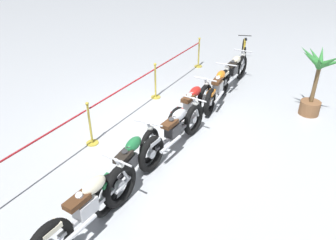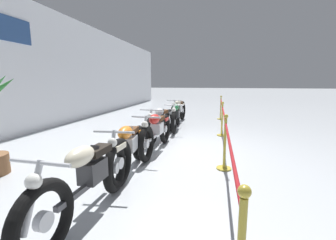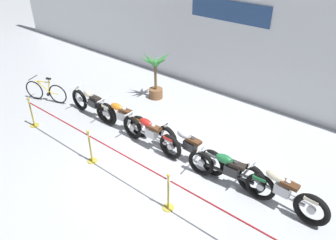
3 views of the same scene
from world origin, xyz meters
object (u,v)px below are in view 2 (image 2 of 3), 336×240
(motorcycle_red_2, at_px, (157,132))
(motorcycle_green_4, at_px, (176,116))
(motorcycle_silver_3, at_px, (161,122))
(stanchion_far_right, at_px, (221,111))
(motorcycle_orange_1, at_px, (129,148))
(stanchion_mid_right, at_px, (222,124))
(stanchion_mid_left, at_px, (225,151))
(stanchion_far_left, at_px, (225,130))
(motorcycle_cream_5, at_px, (179,111))
(motorcycle_cream_0, at_px, (90,178))

(motorcycle_red_2, xyz_separation_m, motorcycle_green_4, (2.63, 0.01, -0.00))
(motorcycle_silver_3, xyz_separation_m, stanchion_far_right, (3.88, -1.75, -0.11))
(motorcycle_orange_1, height_order, stanchion_mid_right, stanchion_mid_right)
(motorcycle_silver_3, bearing_deg, stanchion_far_right, -24.23)
(motorcycle_red_2, xyz_separation_m, stanchion_mid_left, (-0.83, -1.55, -0.12))
(motorcycle_orange_1, relative_size, stanchion_far_left, 0.24)
(motorcycle_orange_1, distance_m, motorcycle_red_2, 1.38)
(motorcycle_orange_1, xyz_separation_m, motorcycle_silver_3, (2.60, 0.04, 0.01))
(motorcycle_green_4, bearing_deg, motorcycle_red_2, -179.72)
(motorcycle_green_4, xyz_separation_m, stanchion_far_left, (-3.31, -1.56, 0.25))
(motorcycle_green_4, bearing_deg, motorcycle_orange_1, 177.99)
(motorcycle_silver_3, height_order, stanchion_far_right, stanchion_far_right)
(stanchion_mid_right, bearing_deg, stanchion_far_left, 180.00)
(motorcycle_orange_1, xyz_separation_m, motorcycle_cream_5, (5.26, -0.02, 0.03))
(motorcycle_cream_5, bearing_deg, stanchion_mid_left, -160.38)
(motorcycle_cream_0, bearing_deg, stanchion_mid_right, -19.56)
(motorcycle_green_4, xyz_separation_m, stanchion_mid_right, (-0.69, -1.56, -0.12))
(stanchion_mid_left, height_order, stanchion_far_right, same)
(stanchion_mid_right, bearing_deg, motorcycle_cream_0, 160.44)
(motorcycle_cream_5, height_order, stanchion_far_left, stanchion_far_left)
(motorcycle_silver_3, xyz_separation_m, stanchion_mid_right, (0.70, -1.75, -0.11))
(motorcycle_red_2, relative_size, motorcycle_silver_3, 0.94)
(stanchion_mid_left, bearing_deg, motorcycle_orange_1, 107.51)
(motorcycle_cream_0, bearing_deg, motorcycle_red_2, -2.17)
(stanchion_mid_left, xyz_separation_m, stanchion_far_right, (5.95, 0.00, 0.00))
(motorcycle_silver_3, bearing_deg, stanchion_mid_right, -68.04)
(stanchion_mid_left, bearing_deg, motorcycle_cream_0, 138.65)
(stanchion_mid_left, bearing_deg, motorcycle_silver_3, 40.20)
(motorcycle_orange_1, relative_size, motorcycle_silver_3, 0.90)
(motorcycle_cream_5, relative_size, stanchion_mid_right, 2.20)
(stanchion_mid_right, distance_m, stanchion_far_right, 3.18)
(motorcycle_cream_0, xyz_separation_m, stanchion_far_right, (7.82, -1.65, -0.12))
(stanchion_far_left, height_order, stanchion_mid_right, same)
(motorcycle_orange_1, height_order, stanchion_far_left, stanchion_far_left)
(motorcycle_cream_5, bearing_deg, motorcycle_cream_0, -179.72)
(motorcycle_orange_1, height_order, motorcycle_red_2, motorcycle_red_2)
(motorcycle_silver_3, bearing_deg, motorcycle_green_4, -7.54)
(motorcycle_cream_0, height_order, motorcycle_red_2, motorcycle_cream_0)
(motorcycle_red_2, distance_m, stanchion_far_left, 1.71)
(stanchion_mid_right, bearing_deg, stanchion_mid_left, 180.00)
(motorcycle_cream_0, height_order, stanchion_far_left, stanchion_far_left)
(motorcycle_cream_0, relative_size, motorcycle_orange_1, 1.06)
(stanchion_mid_left, bearing_deg, motorcycle_cream_5, 19.62)
(motorcycle_cream_0, bearing_deg, stanchion_far_right, -11.92)
(motorcycle_cream_5, distance_m, stanchion_mid_right, 2.58)
(stanchion_far_left, bearing_deg, motorcycle_orange_1, 112.06)
(motorcycle_green_4, distance_m, motorcycle_cream_5, 1.27)
(motorcycle_cream_5, relative_size, stanchion_far_right, 2.20)
(stanchion_far_left, bearing_deg, motorcycle_red_2, 66.38)
(stanchion_far_left, distance_m, stanchion_far_right, 5.81)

